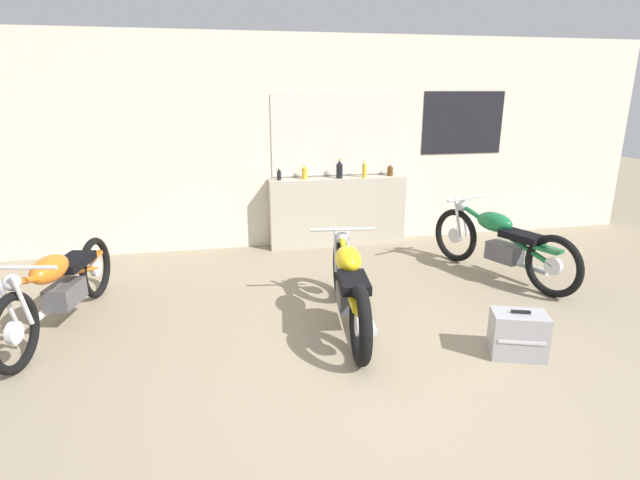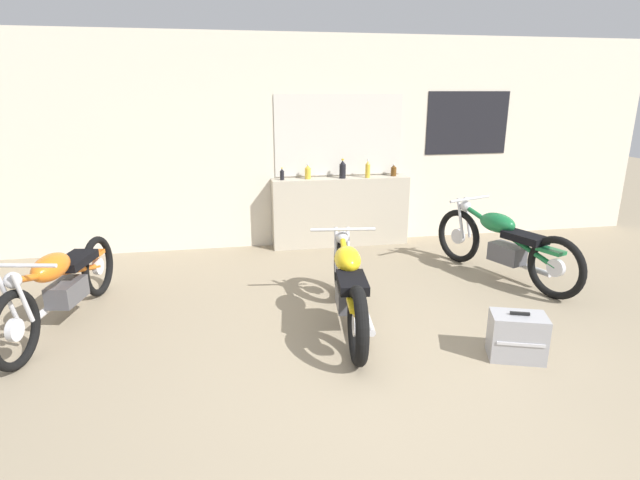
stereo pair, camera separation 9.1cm
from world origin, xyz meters
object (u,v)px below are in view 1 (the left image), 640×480
at_px(bottle_right_center, 364,169).
at_px(bottle_rightmost, 390,170).
at_px(bottle_leftmost, 279,175).
at_px(motorcycle_orange, 59,286).
at_px(motorcycle_yellow, 350,286).
at_px(bottle_center, 339,170).
at_px(bottle_left_center, 305,172).
at_px(motorcycle_green, 501,242).
at_px(hard_case_silver, 518,335).

height_order(bottle_right_center, bottle_rightmost, bottle_right_center).
bearing_deg(bottle_leftmost, motorcycle_orange, -138.58).
distance_m(bottle_leftmost, motorcycle_yellow, 2.58).
bearing_deg(bottle_center, bottle_left_center, 175.29).
relative_size(bottle_left_center, bottle_right_center, 0.80).
height_order(bottle_right_center, motorcycle_green, bottle_right_center).
bearing_deg(bottle_leftmost, motorcycle_yellow, -82.95).
bearing_deg(motorcycle_yellow, bottle_center, 78.21).
height_order(bottle_rightmost, hard_case_silver, bottle_rightmost).
bearing_deg(bottle_right_center, bottle_rightmost, 9.74).
height_order(bottle_rightmost, motorcycle_yellow, bottle_rightmost).
distance_m(motorcycle_green, hard_case_silver, 1.89).
bearing_deg(motorcycle_yellow, motorcycle_green, 22.96).
xyz_separation_m(bottle_leftmost, bottle_left_center, (0.35, 0.02, 0.02)).
distance_m(motorcycle_orange, motorcycle_yellow, 2.61).
distance_m(bottle_leftmost, bottle_right_center, 1.17).
bearing_deg(bottle_leftmost, bottle_center, -1.24).
xyz_separation_m(bottle_center, hard_case_silver, (0.68, -3.29, -0.87)).
height_order(motorcycle_yellow, hard_case_silver, motorcycle_yellow).
bearing_deg(motorcycle_green, bottle_leftmost, 145.16).
bearing_deg(motorcycle_orange, hard_case_silver, -19.33).
relative_size(bottle_rightmost, motorcycle_orange, 0.08).
xyz_separation_m(bottle_right_center, bottle_rightmost, (0.39, 0.07, -0.04)).
relative_size(bottle_center, motorcycle_orange, 0.13).
xyz_separation_m(bottle_leftmost, bottle_right_center, (1.17, -0.03, 0.04)).
relative_size(bottle_leftmost, motorcycle_yellow, 0.08).
bearing_deg(bottle_center, bottle_leftmost, 178.76).
xyz_separation_m(motorcycle_yellow, motorcycle_green, (2.02, 0.86, 0.03)).
bearing_deg(bottle_right_center, hard_case_silver, -84.22).
xyz_separation_m(bottle_center, bottle_right_center, (0.35, -0.02, -0.01)).
distance_m(bottle_rightmost, motorcycle_green, 1.92).
distance_m(bottle_rightmost, motorcycle_orange, 4.36).
xyz_separation_m(motorcycle_orange, motorcycle_yellow, (2.56, -0.49, -0.02)).
distance_m(bottle_right_center, bottle_rightmost, 0.40).
relative_size(bottle_center, bottle_rightmost, 1.59).
bearing_deg(bottle_leftmost, bottle_left_center, 3.44).
height_order(bottle_right_center, hard_case_silver, bottle_right_center).
distance_m(motorcycle_orange, motorcycle_green, 4.60).
bearing_deg(hard_case_silver, bottle_center, 101.66).
distance_m(bottle_center, bottle_right_center, 0.35).
relative_size(bottle_left_center, bottle_center, 0.76).
bearing_deg(hard_case_silver, bottle_right_center, 95.78).
relative_size(bottle_rightmost, motorcycle_yellow, 0.08).
distance_m(bottle_right_center, motorcycle_green, 2.07).
height_order(motorcycle_orange, motorcycle_green, motorcycle_green).
distance_m(motorcycle_yellow, motorcycle_green, 2.20).
xyz_separation_m(bottle_left_center, motorcycle_orange, (-2.60, -2.01, -0.63)).
height_order(motorcycle_orange, motorcycle_yellow, motorcycle_orange).
height_order(bottle_right_center, motorcycle_yellow, bottle_right_center).
bearing_deg(hard_case_silver, motorcycle_green, 63.69).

